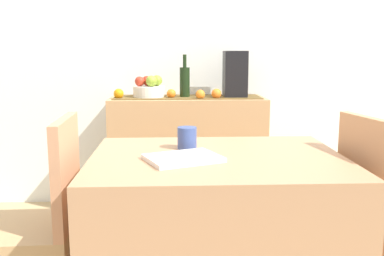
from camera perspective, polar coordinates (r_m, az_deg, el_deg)
The scene contains 17 objects.
room_wall_rear at distance 3.40m, azimuth -1.10°, elevation 12.98°, with size 6.40×0.06×2.70m, color white.
sideboard_console at distance 3.22m, azimuth -0.58°, elevation -3.49°, with size 1.10×0.42×0.84m, color tan.
table_runner at distance 3.15m, azimuth -0.59°, elevation 4.03°, with size 1.03×0.32×0.01m, color brown.
fruit_bowl at distance 3.15m, azimuth -5.56°, elevation 4.72°, with size 0.23×0.23×0.07m, color white.
apple_center at distance 3.14m, azimuth -6.77°, elevation 6.00°, with size 0.07×0.07×0.07m, color #B9311E.
apple_right at distance 3.10m, azimuth -5.27°, elevation 6.06°, with size 0.08×0.08×0.08m, color #8AAB33.
apple_left at distance 3.19m, azimuth -5.83°, elevation 6.09°, with size 0.07×0.07×0.07m, color #B1301B.
apple_rear at distance 3.17m, azimuth -4.55°, elevation 6.14°, with size 0.08×0.08×0.08m, color olive.
wine_bottle at distance 3.14m, azimuth -0.97°, elevation 6.05°, with size 0.07×0.07×0.30m.
coffee_maker at distance 3.17m, azimuth 5.57°, elevation 6.93°, with size 0.16×0.18×0.33m, color black.
orange_loose_end at distance 3.04m, azimuth 1.08°, elevation 4.36°, with size 0.07×0.07×0.07m, color orange.
orange_loose_near_bowl at distance 3.07m, azimuth 3.17°, elevation 4.46°, with size 0.07×0.07×0.07m, color orange.
orange_loose_far at distance 3.11m, azimuth -9.46°, elevation 4.40°, with size 0.07×0.07×0.07m, color orange.
orange_loose_mid at distance 3.10m, azimuth -2.70°, elevation 4.46°, with size 0.06×0.06×0.06m, color orange.
dining_table at distance 1.95m, azimuth 3.16°, elevation -14.24°, with size 1.04×0.81×0.74m, color tan.
open_book at distance 1.75m, azimuth -1.16°, elevation -3.92°, with size 0.28×0.21×0.02m, color white.
coffee_cup at distance 1.95m, azimuth -0.64°, elevation -1.29°, with size 0.09×0.09×0.10m, color #3A4F8F.
Camera 1 is at (-0.09, -2.21, 1.17)m, focal length 41.29 mm.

